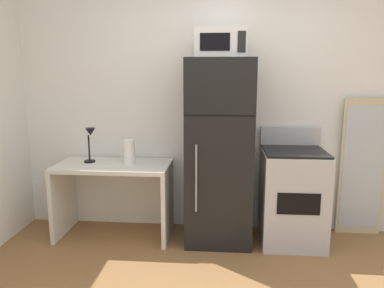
# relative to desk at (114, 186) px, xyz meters

# --- Properties ---
(wall_back_white) EXTENTS (5.00, 0.10, 2.60)m
(wall_back_white) POSITION_rel_desk_xyz_m (1.12, 0.36, 0.78)
(wall_back_white) COLOR white
(wall_back_white) RESTS_ON ground
(desk) EXTENTS (1.13, 0.59, 0.75)m
(desk) POSITION_rel_desk_xyz_m (0.00, 0.00, 0.00)
(desk) COLOR silver
(desk) RESTS_ON ground
(desk_lamp) EXTENTS (0.14, 0.12, 0.35)m
(desk_lamp) POSITION_rel_desk_xyz_m (-0.24, 0.03, 0.47)
(desk_lamp) COLOR black
(desk_lamp) RESTS_ON desk
(paper_towel_roll) EXTENTS (0.11, 0.11, 0.24)m
(paper_towel_roll) POSITION_rel_desk_xyz_m (0.16, 0.02, 0.35)
(paper_towel_roll) COLOR white
(paper_towel_roll) RESTS_ON desk
(refrigerator) EXTENTS (0.63, 0.62, 1.77)m
(refrigerator) POSITION_rel_desk_xyz_m (1.05, -0.00, 0.37)
(refrigerator) COLOR black
(refrigerator) RESTS_ON ground
(microwave) EXTENTS (0.46, 0.35, 0.26)m
(microwave) POSITION_rel_desk_xyz_m (1.05, -0.02, 1.38)
(microwave) COLOR silver
(microwave) RESTS_ON refrigerator
(oven_range) EXTENTS (0.59, 0.61, 1.10)m
(oven_range) POSITION_rel_desk_xyz_m (1.77, -0.00, -0.05)
(oven_range) COLOR #B7B7BC
(oven_range) RESTS_ON ground
(leaning_mirror) EXTENTS (0.44, 0.03, 1.40)m
(leaning_mirror) POSITION_rel_desk_xyz_m (2.49, 0.25, 0.18)
(leaning_mirror) COLOR #C6B793
(leaning_mirror) RESTS_ON ground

